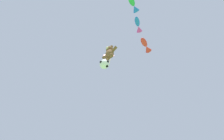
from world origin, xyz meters
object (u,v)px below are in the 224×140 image
at_px(soccer_ball_kite, 104,64).
at_px(diamond_kite, 109,56).
at_px(teddy_bear_kite, 110,53).
at_px(fish_kite_crimson, 146,46).
at_px(fish_kite_emerald, 133,5).
at_px(fish_kite_cobalt, 138,25).

height_order(soccer_ball_kite, diamond_kite, diamond_kite).
height_order(teddy_bear_kite, fish_kite_crimson, fish_kite_crimson).
bearing_deg(teddy_bear_kite, fish_kite_emerald, -16.59).
xyz_separation_m(soccer_ball_kite, fish_kite_emerald, (4.59, -1.11, 3.23)).
height_order(fish_kite_crimson, diamond_kite, diamond_kite).
height_order(fish_kite_emerald, diamond_kite, diamond_kite).
bearing_deg(fish_kite_crimson, fish_kite_emerald, -68.12).
bearing_deg(soccer_ball_kite, fish_kite_emerald, -13.66).
xyz_separation_m(teddy_bear_kite, soccer_ball_kite, (-0.49, -0.11, -1.45)).
distance_m(soccer_ball_kite, fish_kite_crimson, 5.66).
height_order(soccer_ball_kite, fish_kite_emerald, fish_kite_emerald).
bearing_deg(soccer_ball_kite, diamond_kite, 127.04).
bearing_deg(fish_kite_emerald, teddy_bear_kite, 163.41).
relative_size(soccer_ball_kite, fish_kite_cobalt, 0.60).
relative_size(teddy_bear_kite, fish_kite_cobalt, 1.20).
bearing_deg(soccer_ball_kite, fish_kite_crimson, 47.69).
relative_size(fish_kite_emerald, diamond_kite, 0.48).
distance_m(fish_kite_emerald, diamond_kite, 6.61).
distance_m(soccer_ball_kite, diamond_kite, 4.92).
relative_size(teddy_bear_kite, fish_kite_emerald, 1.23).
height_order(fish_kite_crimson, fish_kite_emerald, fish_kite_crimson).
bearing_deg(fish_kite_crimson, teddy_bear_kite, -127.98).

